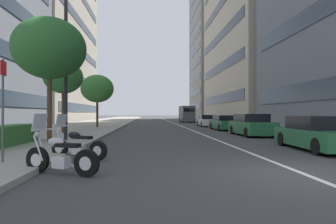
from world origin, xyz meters
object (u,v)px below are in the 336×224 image
(car_following_behind, at_px, (207,121))
(car_mid_block_traffic, at_px, (225,123))
(motorcycle_second_in_row, at_px, (77,146))
(street_lamp_with_banners, at_px, (71,39))
(car_approaching_light, at_px, (251,125))
(street_tree_by_lamp_post, at_px, (97,89))
(street_tree_near_plaza_corner, at_px, (63,77))
(car_far_down_avenue, at_px, (318,134))
(delivery_van_ahead, at_px, (187,114))
(parking_sign_by_curb, at_px, (3,101))
(motorcycle_mid_row, at_px, (60,156))
(street_tree_far_plaza, at_px, (50,49))

(car_following_behind, bearing_deg, car_mid_block_traffic, -177.58)
(motorcycle_second_in_row, height_order, street_lamp_with_banners, street_lamp_with_banners)
(car_approaching_light, height_order, street_tree_by_lamp_post, street_tree_by_lamp_post)
(street_tree_by_lamp_post, bearing_deg, motorcycle_second_in_row, -172.19)
(car_mid_block_traffic, bearing_deg, street_tree_near_plaza_corner, 109.60)
(car_mid_block_traffic, bearing_deg, street_lamp_with_banners, 133.48)
(car_far_down_avenue, relative_size, car_approaching_light, 1.03)
(delivery_van_ahead, height_order, parking_sign_by_curb, parking_sign_by_curb)
(parking_sign_by_curb, distance_m, street_tree_by_lamp_post, 21.10)
(delivery_van_ahead, xyz_separation_m, street_tree_near_plaza_corner, (-27.50, 12.31, 2.59))
(motorcycle_mid_row, height_order, car_far_down_avenue, motorcycle_mid_row)
(street_tree_by_lamp_post, bearing_deg, street_tree_near_plaza_corner, 173.43)
(car_far_down_avenue, height_order, delivery_van_ahead, delivery_van_ahead)
(parking_sign_by_curb, bearing_deg, car_approaching_light, -44.96)
(car_following_behind, bearing_deg, street_tree_by_lamp_post, 108.81)
(car_far_down_avenue, bearing_deg, motorcycle_mid_row, 118.06)
(motorcycle_mid_row, xyz_separation_m, parking_sign_by_curb, (1.09, 1.87, 1.40))
(car_mid_block_traffic, xyz_separation_m, street_tree_by_lamp_post, (3.38, 11.83, 3.27))
(car_approaching_light, height_order, street_lamp_with_banners, street_lamp_with_banners)
(motorcycle_mid_row, height_order, parking_sign_by_curb, parking_sign_by_curb)
(car_mid_block_traffic, height_order, street_tree_by_lamp_post, street_tree_by_lamp_post)
(motorcycle_mid_row, distance_m, parking_sign_by_curb, 2.57)
(motorcycle_mid_row, distance_m, car_approaching_light, 14.98)
(street_lamp_with_banners, xyz_separation_m, street_tree_near_plaza_corner, (5.79, 2.03, -1.25))
(street_lamp_with_banners, xyz_separation_m, street_tree_far_plaza, (-1.07, 0.74, -0.72))
(car_approaching_light, relative_size, parking_sign_by_curb, 1.62)
(car_mid_block_traffic, distance_m, street_tree_near_plaza_corner, 14.09)
(motorcycle_second_in_row, bearing_deg, street_tree_near_plaza_corner, -45.19)
(car_mid_block_traffic, distance_m, street_tree_far_plaza, 16.89)
(motorcycle_mid_row, distance_m, street_tree_by_lamp_post, 22.53)
(car_mid_block_traffic, bearing_deg, delivery_van_ahead, -0.11)
(car_mid_block_traffic, distance_m, delivery_van_ahead, 22.64)
(car_mid_block_traffic, height_order, street_tree_near_plaza_corner, street_tree_near_plaza_corner)
(car_far_down_avenue, relative_size, street_tree_near_plaza_corner, 0.95)
(car_approaching_light, xyz_separation_m, street_tree_near_plaza_corner, (1.84, 12.81, 3.33))
(car_far_down_avenue, bearing_deg, car_mid_block_traffic, 3.14)
(car_mid_block_traffic, relative_size, street_tree_far_plaza, 0.77)
(car_far_down_avenue, height_order, car_following_behind, car_far_down_avenue)
(car_mid_block_traffic, distance_m, car_following_behind, 7.09)
(parking_sign_by_curb, bearing_deg, street_tree_by_lamp_post, 2.71)
(car_approaching_light, xyz_separation_m, street_tree_far_plaza, (-5.02, 11.52, 3.86))
(car_far_down_avenue, bearing_deg, street_tree_by_lamp_post, 36.59)
(motorcycle_second_in_row, height_order, street_tree_by_lamp_post, street_tree_by_lamp_post)
(motorcycle_second_in_row, bearing_deg, delivery_van_ahead, -75.63)
(parking_sign_by_curb, bearing_deg, street_lamp_with_banners, -0.70)
(street_tree_far_plaza, bearing_deg, motorcycle_second_in_row, -152.13)
(street_tree_near_plaza_corner, bearing_deg, street_lamp_with_banners, -160.66)
(car_following_behind, height_order, street_tree_by_lamp_post, street_tree_by_lamp_post)
(car_approaching_light, relative_size, car_mid_block_traffic, 1.02)
(car_approaching_light, relative_size, street_lamp_with_banners, 0.53)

